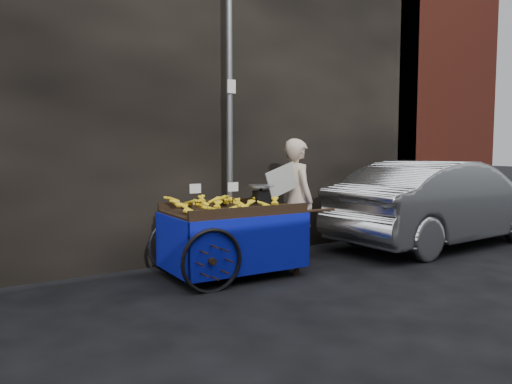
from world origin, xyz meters
TOP-DOWN VIEW (x-y plane):
  - ground at (0.00, 0.00)m, footprint 80.00×80.00m
  - building_wall at (0.39, 2.60)m, footprint 13.50×2.00m
  - street_pole at (0.30, 1.30)m, footprint 0.12×0.10m
  - banana_cart at (-0.09, 0.66)m, footprint 2.22×1.14m
  - vendor at (1.16, 0.91)m, footprint 0.83×0.65m
  - plastic_bag at (0.93, 0.61)m, footprint 0.29×0.23m
  - parked_car at (3.85, 0.52)m, footprint 4.22×1.60m

SIDE VIEW (x-z plane):
  - ground at x=0.00m, z-range 0.00..0.00m
  - plastic_bag at x=0.93m, z-range 0.00..0.26m
  - parked_car at x=3.85m, z-range 0.00..1.37m
  - banana_cart at x=-0.09m, z-range 0.14..1.33m
  - vendor at x=1.16m, z-range 0.00..1.71m
  - street_pole at x=0.30m, z-range 0.01..4.01m
  - building_wall at x=0.39m, z-range 0.00..5.00m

